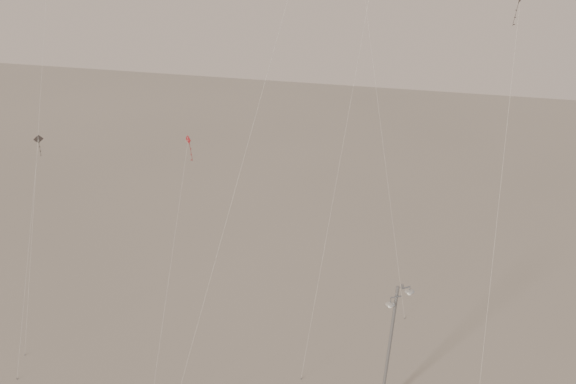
# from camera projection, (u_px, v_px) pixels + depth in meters

# --- Properties ---
(street_lamp) EXTENTS (1.41, 1.15, 8.23)m
(street_lamp) POSITION_uv_depth(u_px,v_px,m) (391.00, 345.00, 34.75)
(street_lamp) COLOR gray
(street_lamp) RESTS_ON ground
(kite_1) EXTENTS (6.39, 6.86, 26.42)m
(kite_1) POSITION_uv_depth(u_px,v_px,m) (270.00, 68.00, 30.35)
(kite_1) COLOR black
(kite_1) RESTS_ON ground
(kite_3) EXTENTS (0.63, 8.47, 14.10)m
(kite_3) POSITION_uv_depth(u_px,v_px,m) (179.00, 209.00, 36.98)
(kite_3) COLOR maroon
(kite_3) RESTS_ON ground
(kite_4) EXTENTS (0.31, 10.65, 22.35)m
(kite_4) POSITION_uv_depth(u_px,v_px,m) (507.00, 122.00, 32.54)
(kite_4) COLOR black
(kite_4) RESTS_ON ground
(kite_6) EXTENTS (3.48, 9.67, 12.34)m
(kite_6) POSITION_uv_depth(u_px,v_px,m) (34.00, 188.00, 42.31)
(kite_6) COLOR black
(kite_6) RESTS_ON ground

